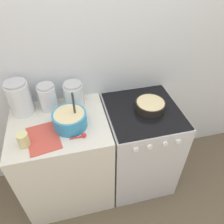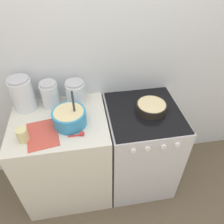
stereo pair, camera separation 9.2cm
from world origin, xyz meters
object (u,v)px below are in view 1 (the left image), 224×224
(tin_can, at_px, (23,140))
(storage_jar_left, at_px, (20,100))
(mixing_bowl, at_px, (70,119))
(baking_pan, at_px, (150,105))
(storage_jar_right, at_px, (74,96))
(storage_jar_middle, at_px, (48,99))
(stove, at_px, (139,146))

(tin_can, bearing_deg, storage_jar_left, 94.56)
(mixing_bowl, bearing_deg, baking_pan, 4.16)
(storage_jar_left, bearing_deg, storage_jar_right, 0.00)
(baking_pan, distance_m, storage_jar_middle, 0.82)
(mixing_bowl, bearing_deg, tin_can, -160.12)
(storage_jar_left, relative_size, storage_jar_middle, 1.27)
(storage_jar_middle, relative_size, tin_can, 2.12)
(storage_jar_right, height_order, tin_can, storage_jar_right)
(stove, xyz_separation_m, storage_jar_right, (-0.54, 0.21, 0.54))
(storage_jar_middle, xyz_separation_m, tin_can, (-0.18, -0.37, -0.04))
(stove, bearing_deg, storage_jar_middle, 164.50)
(mixing_bowl, relative_size, baking_pan, 1.21)
(mixing_bowl, height_order, storage_jar_right, mixing_bowl)
(storage_jar_middle, height_order, storage_jar_right, storage_jar_middle)
(baking_pan, height_order, storage_jar_middle, storage_jar_middle)
(mixing_bowl, xyz_separation_m, storage_jar_left, (-0.35, 0.26, 0.05))
(storage_jar_right, bearing_deg, storage_jar_left, -180.00)
(mixing_bowl, distance_m, storage_jar_left, 0.44)
(stove, relative_size, storage_jar_middle, 4.16)
(mixing_bowl, relative_size, storage_jar_left, 1.05)
(storage_jar_left, distance_m, storage_jar_right, 0.41)
(baking_pan, relative_size, storage_jar_middle, 1.10)
(storage_jar_right, bearing_deg, mixing_bowl, -103.17)
(baking_pan, distance_m, tin_can, 0.99)
(stove, xyz_separation_m, tin_can, (-0.92, -0.17, 0.51))
(storage_jar_middle, bearing_deg, baking_pan, -14.70)
(mixing_bowl, bearing_deg, storage_jar_middle, 119.80)
(tin_can, bearing_deg, baking_pan, 9.57)
(storage_jar_middle, bearing_deg, stove, -15.50)
(baking_pan, bearing_deg, tin_can, -170.43)
(baking_pan, relative_size, storage_jar_left, 0.87)
(storage_jar_left, relative_size, storage_jar_right, 1.36)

